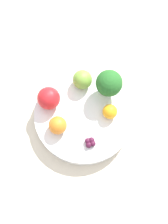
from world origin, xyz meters
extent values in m
plane|color=gray|center=(0.00, 0.00, 0.00)|extent=(6.00, 6.00, 0.00)
cube|color=beige|center=(0.00, 0.00, 0.01)|extent=(1.20, 1.20, 0.02)
cylinder|color=white|center=(0.00, 0.00, 0.04)|extent=(0.24, 0.24, 0.04)
cylinder|color=#99C17A|center=(-0.03, -0.08, 0.07)|extent=(0.02, 0.02, 0.03)
sphere|color=#236023|center=(-0.03, -0.08, 0.10)|extent=(0.06, 0.06, 0.06)
sphere|color=olive|center=(0.04, -0.07, 0.08)|extent=(0.05, 0.05, 0.05)
sphere|color=red|center=(0.09, 0.01, 0.08)|extent=(0.05, 0.05, 0.05)
sphere|color=orange|center=(0.04, 0.06, 0.08)|extent=(0.04, 0.04, 0.04)
sphere|color=orange|center=(-0.05, -0.02, 0.07)|extent=(0.04, 0.04, 0.04)
sphere|color=#47142D|center=(-0.04, 0.06, 0.06)|extent=(0.01, 0.01, 0.01)
sphere|color=#47142D|center=(-0.04, 0.07, 0.06)|extent=(0.01, 0.01, 0.01)
sphere|color=#47142D|center=(-0.05, 0.06, 0.06)|extent=(0.01, 0.01, 0.01)
sphere|color=#47142D|center=(-0.04, 0.05, 0.06)|extent=(0.01, 0.01, 0.01)
camera|label=1|loc=(-0.09, 0.19, 0.76)|focal=50.00mm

